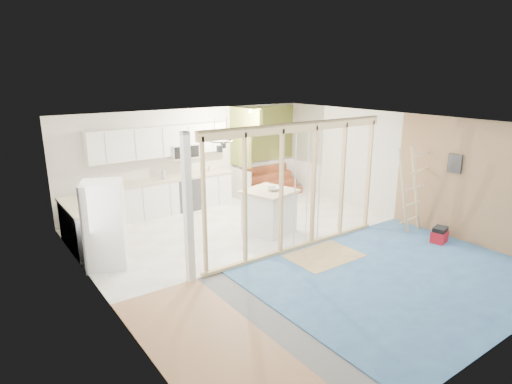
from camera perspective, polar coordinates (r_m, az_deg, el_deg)
room at (r=8.27m, az=4.03°, el=0.21°), size 7.01×8.01×2.61m
floor_overlays at (r=8.79m, az=3.98°, el=-7.76°), size 7.00×8.00×0.03m
stud_frame at (r=8.07m, az=2.88°, el=1.87°), size 4.66×0.14×2.60m
base_cabinets at (r=10.56m, az=-14.73°, el=-1.55°), size 4.45×2.24×0.93m
upper_cabinets at (r=10.95m, az=-12.33°, el=6.49°), size 3.60×0.41×0.85m
green_partition at (r=12.38m, az=0.53°, el=3.76°), size 2.25×1.51×2.60m
pot_rack at (r=9.46m, az=-4.69°, el=6.48°), size 0.52×0.52×0.72m
sheathing_panel at (r=9.77m, az=27.92°, el=0.81°), size 0.02×4.00×2.60m
electrical_panel at (r=9.93m, az=24.98°, el=3.46°), size 0.04×0.30×0.40m
ceiling_light at (r=11.25m, az=-0.14°, el=10.78°), size 0.32×0.32×0.08m
fridge at (r=8.29m, az=-19.46°, el=-4.17°), size 0.94×0.90×1.62m
island at (r=9.59m, az=1.76°, el=-2.62°), size 1.23×1.23×0.99m
bowl at (r=9.42m, az=2.37°, el=0.42°), size 0.35×0.35×0.07m
soap_bottle_a at (r=10.89m, az=-12.25°, el=2.43°), size 0.11×0.11×0.28m
soap_bottle_b at (r=11.61m, az=-6.09°, el=3.30°), size 0.10×0.10×0.20m
toolbox at (r=9.90m, az=23.28°, el=-5.33°), size 0.42×0.36×0.35m
ladder at (r=10.08m, az=19.98°, el=0.34°), size 1.04×0.17×1.95m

